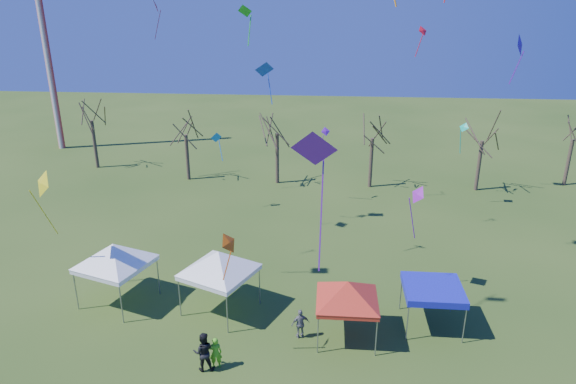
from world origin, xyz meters
name	(u,v)px	position (x,y,z in m)	size (l,w,h in m)	color
ground	(273,356)	(0.00, 0.00, 0.00)	(140.00, 140.00, 0.00)	#2C4717
radio_mast	(44,33)	(-28.00, 34.00, 12.50)	(0.70, 0.70, 25.00)	silver
tree_0	(89,103)	(-20.85, 27.38, 6.49)	(3.83, 3.83, 8.44)	#3D2D21
tree_1	(185,118)	(-10.77, 24.65, 5.79)	(3.42, 3.42, 7.54)	#3D2D21
tree_2	(277,115)	(-2.37, 24.38, 6.29)	(3.71, 3.71, 8.18)	#3D2D21
tree_3	(373,120)	(6.03, 24.04, 6.08)	(3.59, 3.59, 7.91)	#3D2D21
tree_4	(485,123)	(15.36, 24.00, 6.06)	(3.58, 3.58, 7.89)	#3D2D21
tree_5	(576,123)	(23.72, 26.07, 5.73)	(3.39, 3.39, 7.46)	#3D2D21
tent_white_west	(113,248)	(-9.05, 3.93, 3.32)	(4.42, 4.42, 4.12)	gray
tent_white_mid	(218,256)	(-3.24, 3.61, 3.30)	(4.33, 4.33, 4.08)	gray
tent_red	(348,285)	(3.46, 1.78, 2.94)	(4.14, 4.14, 3.65)	gray
tent_blue	(433,290)	(7.81, 3.13, 2.11)	(2.92, 2.92, 2.30)	gray
person_grey	(300,324)	(1.21, 1.54, 0.79)	(0.92, 0.38, 1.58)	slate
person_green	(216,353)	(-2.51, -1.00, 0.79)	(0.57, 0.38, 1.57)	#4EB51D
person_dark	(203,352)	(-3.01, -1.20, 0.96)	(0.93, 0.73, 1.92)	black
kite_14	(42,184)	(-11.49, 2.41, 7.44)	(1.46, 1.40, 3.67)	yellow
kite_22	(325,133)	(1.96, 20.04, 5.88)	(1.01, 0.93, 2.69)	purple
kite_2	(156,6)	(-11.04, 20.27, 15.34)	(0.84, 1.28, 2.98)	red
kite_5	(314,149)	(1.98, -6.00, 11.91)	(1.42, 0.91, 4.38)	#6D17A7
kite_19	(423,31)	(9.05, 21.08, 13.59)	(1.02, 0.99, 2.31)	red
kite_25	(521,46)	(9.09, -0.26, 14.30)	(0.59, 0.80, 1.79)	#511AB6
kite_24	(245,12)	(-2.29, 8.58, 15.24)	(0.96, 0.78, 2.15)	green
kite_12	(464,128)	(12.62, 19.89, 6.52)	(0.92, 0.93, 2.53)	#0BAB85
kite_13	(216,138)	(-6.28, 17.50, 5.95)	(0.96, 0.86, 2.30)	#157FE9
kite_17	(417,195)	(7.16, 6.41, 5.94)	(0.98, 1.22, 3.28)	purple
kite_11	(264,69)	(-2.16, 14.86, 11.46)	(1.64, 1.45, 2.93)	blue
kite_1	(229,244)	(-1.82, -0.25, 5.97)	(0.89, 1.12, 2.21)	#FF5F0D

